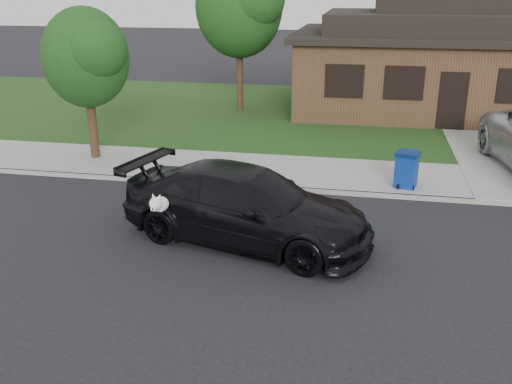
# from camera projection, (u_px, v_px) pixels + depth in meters

# --- Properties ---
(ground) EXTENTS (120.00, 120.00, 0.00)m
(ground) POSITION_uv_depth(u_px,v_px,m) (316.00, 250.00, 12.07)
(ground) COLOR black
(ground) RESTS_ON ground
(sidewalk) EXTENTS (60.00, 3.00, 0.12)m
(sidewalk) POSITION_uv_depth(u_px,v_px,m) (332.00, 174.00, 16.66)
(sidewalk) COLOR gray
(sidewalk) RESTS_ON ground
(curb) EXTENTS (60.00, 0.12, 0.12)m
(curb) POSITION_uv_depth(u_px,v_px,m) (328.00, 192.00, 15.28)
(curb) COLOR gray
(curb) RESTS_ON ground
(lawn) EXTENTS (60.00, 13.00, 0.13)m
(lawn) POSITION_uv_depth(u_px,v_px,m) (344.00, 115.00, 24.03)
(lawn) COLOR #193814
(lawn) RESTS_ON ground
(driveway) EXTENTS (4.50, 13.00, 0.14)m
(driveway) POSITION_uv_depth(u_px,v_px,m) (511.00, 141.00, 20.20)
(driveway) COLOR gray
(driveway) RESTS_ON ground
(sedan) EXTENTS (5.95, 3.62, 1.61)m
(sedan) POSITION_uv_depth(u_px,v_px,m) (246.00, 206.00, 12.29)
(sedan) COLOR black
(sedan) RESTS_ON ground
(recycling_bin) EXTENTS (0.73, 0.73, 0.98)m
(recycling_bin) POSITION_uv_depth(u_px,v_px,m) (407.00, 169.00, 15.33)
(recycling_bin) COLOR navy
(recycling_bin) RESTS_ON sidewalk
(house) EXTENTS (12.60, 8.60, 4.65)m
(house) POSITION_uv_depth(u_px,v_px,m) (443.00, 62.00, 24.44)
(house) COLOR #422B1C
(house) RESTS_ON ground
(tree_0) EXTENTS (3.78, 3.60, 6.34)m
(tree_0) POSITION_uv_depth(u_px,v_px,m) (242.00, 5.00, 23.16)
(tree_0) COLOR #332114
(tree_0) RESTS_ON ground
(tree_2) EXTENTS (2.73, 2.60, 4.59)m
(tree_2) POSITION_uv_depth(u_px,v_px,m) (88.00, 56.00, 16.96)
(tree_2) COLOR #332114
(tree_2) RESTS_ON ground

